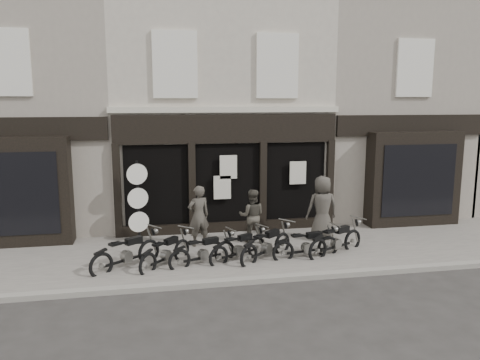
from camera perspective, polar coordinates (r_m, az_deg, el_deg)
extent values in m
plane|color=#2D2B28|center=(12.67, 0.70, -10.31)|extent=(90.00, 90.00, 0.00)
cube|color=#645E58|center=(13.48, -0.07, -8.79)|extent=(30.00, 4.20, 0.12)
cube|color=gray|center=(11.50, 1.96, -12.09)|extent=(30.00, 0.25, 0.13)
cube|color=beige|center=(17.83, -3.14, 8.91)|extent=(7.20, 6.00, 8.20)
cube|color=black|center=(14.81, -1.52, 6.26)|extent=(7.10, 0.18, 0.90)
cube|color=black|center=(15.10, -1.53, -1.13)|extent=(6.50, 0.10, 2.95)
cube|color=black|center=(15.33, -1.46, -5.89)|extent=(7.10, 0.20, 0.44)
cube|color=beige|center=(14.81, -1.55, 8.58)|extent=(7.30, 0.22, 0.18)
cube|color=silver|center=(14.68, -7.94, 13.76)|extent=(1.35, 0.12, 2.00)
cube|color=black|center=(14.71, -7.94, 13.75)|extent=(1.05, 0.06, 1.70)
cube|color=silver|center=(15.19, 4.57, 13.68)|extent=(1.35, 0.12, 2.00)
cube|color=black|center=(15.21, 4.54, 13.67)|extent=(1.05, 0.06, 1.70)
cube|color=black|center=(14.87, -14.72, -1.42)|extent=(0.22, 0.22, 3.00)
cube|color=black|center=(14.88, -5.85, -1.15)|extent=(0.22, 0.22, 3.00)
cube|color=black|center=(15.24, 2.79, -0.85)|extent=(0.22, 0.22, 3.00)
cube|color=black|center=(15.93, 10.87, -0.56)|extent=(0.22, 0.22, 3.00)
cube|color=silver|center=(14.81, -1.43, 1.59)|extent=(0.55, 0.04, 0.75)
cube|color=silver|center=(15.38, 7.06, 0.88)|extent=(0.55, 0.04, 0.75)
cube|color=silver|center=(14.88, -2.18, -0.91)|extent=(0.55, 0.04, 0.75)
cube|color=gray|center=(18.12, -23.68, 8.14)|extent=(5.50, 6.00, 8.20)
cube|color=black|center=(15.09, -25.85, -1.34)|extent=(3.20, 0.70, 3.20)
cube|color=black|center=(14.76, -26.20, -1.59)|extent=(2.60, 0.06, 2.40)
cube|color=black|center=(15.18, -26.06, 5.56)|extent=(5.40, 0.16, 0.70)
cube|color=silver|center=(15.20, -26.59, 12.71)|extent=(1.30, 0.10, 1.90)
cube|color=black|center=(15.23, -26.56, 12.71)|extent=(1.00, 0.06, 1.60)
cube|color=gray|center=(19.70, 15.72, 8.64)|extent=(5.50, 6.00, 8.20)
cube|color=black|center=(16.97, 20.35, 0.14)|extent=(3.20, 0.70, 3.20)
cube|color=black|center=(16.67, 20.96, -0.05)|extent=(2.60, 0.06, 2.40)
cube|color=black|center=(17.04, 20.18, 6.29)|extent=(5.40, 0.16, 0.70)
cube|color=silver|center=(17.06, 20.54, 12.67)|extent=(1.30, 0.10, 1.90)
cube|color=black|center=(17.09, 20.49, 12.66)|extent=(1.00, 0.06, 1.60)
torus|color=black|center=(12.89, -11.07, -8.58)|extent=(0.59, 0.48, 0.68)
torus|color=black|center=(12.13, -16.57, -9.98)|extent=(0.59, 0.48, 0.68)
cube|color=black|center=(12.51, -13.72, -9.44)|extent=(0.97, 0.76, 0.06)
cube|color=gray|center=(12.49, -13.66, -9.07)|extent=(0.30, 0.29, 0.26)
cube|color=black|center=(12.51, -12.82, -7.20)|extent=(0.47, 0.41, 0.17)
cube|color=black|center=(12.20, -14.97, -7.53)|extent=(0.36, 0.34, 0.06)
cylinder|color=gray|center=(12.83, -10.38, -5.59)|extent=(0.38, 0.48, 0.04)
torus|color=black|center=(12.94, -7.13, -8.51)|extent=(0.48, 0.52, 0.62)
torus|color=black|center=(11.99, -11.17, -10.11)|extent=(0.48, 0.52, 0.62)
cube|color=black|center=(12.47, -9.06, -9.44)|extent=(0.77, 0.84, 0.06)
cube|color=gray|center=(12.46, -9.02, -9.10)|extent=(0.27, 0.27, 0.24)
cube|color=black|center=(12.51, -8.40, -7.32)|extent=(0.40, 0.42, 0.16)
cube|color=black|center=(12.13, -9.97, -7.73)|extent=(0.32, 0.33, 0.06)
cylinder|color=gray|center=(12.92, -6.63, -5.72)|extent=(0.42, 0.38, 0.03)
torus|color=black|center=(12.72, -1.90, -8.77)|extent=(0.61, 0.31, 0.62)
torus|color=black|center=(12.14, -7.39, -9.76)|extent=(0.61, 0.31, 0.62)
cube|color=black|center=(12.43, -4.57, -9.42)|extent=(1.03, 0.45, 0.06)
cube|color=gray|center=(12.41, -4.50, -9.09)|extent=(0.27, 0.23, 0.24)
cube|color=black|center=(12.40, -3.62, -7.40)|extent=(0.45, 0.30, 0.16)
cube|color=black|center=(12.16, -5.76, -7.59)|extent=(0.32, 0.27, 0.06)
cylinder|color=gray|center=(12.64, -1.12, -6.01)|extent=(0.23, 0.51, 0.03)
torus|color=black|center=(13.11, 2.03, -8.23)|extent=(0.58, 0.36, 0.61)
torus|color=black|center=(12.33, -2.62, -9.40)|extent=(0.58, 0.36, 0.61)
cube|color=black|center=(12.72, -0.22, -8.96)|extent=(0.97, 0.55, 0.05)
cube|color=gray|center=(12.70, -0.16, -8.63)|extent=(0.27, 0.25, 0.23)
cube|color=black|center=(12.73, 0.60, -6.97)|extent=(0.44, 0.33, 0.15)
cube|color=black|center=(12.42, -1.20, -7.23)|extent=(0.32, 0.29, 0.05)
cylinder|color=gray|center=(13.06, 2.70, -5.56)|extent=(0.28, 0.48, 0.03)
torus|color=black|center=(13.35, 5.15, -7.80)|extent=(0.59, 0.48, 0.67)
torus|color=black|center=(12.28, 1.10, -9.33)|extent=(0.59, 0.48, 0.67)
cube|color=black|center=(12.82, 3.21, -8.70)|extent=(0.96, 0.75, 0.06)
cube|color=gray|center=(12.81, 3.27, -8.35)|extent=(0.30, 0.29, 0.26)
cube|color=black|center=(12.88, 3.94, -6.51)|extent=(0.46, 0.41, 0.17)
cube|color=black|center=(12.45, 2.37, -6.87)|extent=(0.36, 0.34, 0.06)
cylinder|color=gray|center=(13.34, 5.75, -4.91)|extent=(0.38, 0.48, 0.04)
torus|color=black|center=(13.32, 10.64, -8.04)|extent=(0.64, 0.18, 0.64)
torus|color=black|center=(12.71, 5.28, -8.78)|extent=(0.64, 0.18, 0.64)
cube|color=black|center=(13.02, 8.02, -8.57)|extent=(1.11, 0.22, 0.06)
cube|color=gray|center=(13.00, 8.11, -8.24)|extent=(0.25, 0.20, 0.24)
cube|color=black|center=(13.00, 9.03, -6.62)|extent=(0.45, 0.23, 0.16)
cube|color=black|center=(12.75, 6.95, -6.72)|extent=(0.31, 0.23, 0.06)
cylinder|color=gray|center=(13.25, 11.50, -5.37)|extent=(0.12, 0.54, 0.03)
torus|color=black|center=(13.97, 13.52, -7.22)|extent=(0.64, 0.39, 0.68)
torus|color=black|center=(12.93, 9.44, -8.47)|extent=(0.64, 0.39, 0.68)
cube|color=black|center=(13.45, 11.56, -7.99)|extent=(1.08, 0.58, 0.06)
cube|color=gray|center=(13.44, 11.63, -7.65)|extent=(0.29, 0.27, 0.26)
cube|color=black|center=(13.51, 12.35, -5.91)|extent=(0.49, 0.36, 0.17)
cube|color=black|center=(13.09, 10.77, -6.18)|extent=(0.36, 0.31, 0.06)
cylinder|color=gray|center=(13.97, 14.20, -4.46)|extent=(0.29, 0.53, 0.04)
imported|color=#413D36|center=(13.69, -5.06, -4.37)|extent=(0.74, 0.59, 1.79)
imported|color=#433F36|center=(14.02, 1.44, -4.39)|extent=(0.89, 0.76, 1.61)
imported|color=#413D36|center=(14.49, 9.98, -3.34)|extent=(0.97, 0.64, 1.96)
cylinder|color=black|center=(14.67, -12.13, -7.59)|extent=(0.40, 0.40, 0.07)
cylinder|color=black|center=(14.35, -12.31, -2.80)|extent=(0.08, 0.08, 2.57)
cylinder|color=black|center=(14.15, -12.44, 0.71)|extent=(0.61, 0.22, 0.63)
cylinder|color=silver|center=(14.13, -12.44, 0.70)|extent=(0.60, 0.19, 0.63)
cylinder|color=black|center=(14.28, -12.33, -2.17)|extent=(0.61, 0.22, 0.63)
cylinder|color=silver|center=(14.25, -12.34, -2.19)|extent=(0.60, 0.19, 0.63)
cylinder|color=black|center=(14.45, -12.23, -4.99)|extent=(0.61, 0.22, 0.63)
cylinder|color=silver|center=(14.42, -12.23, -5.02)|extent=(0.60, 0.19, 0.63)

